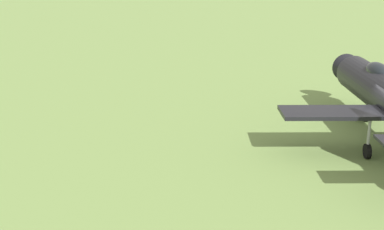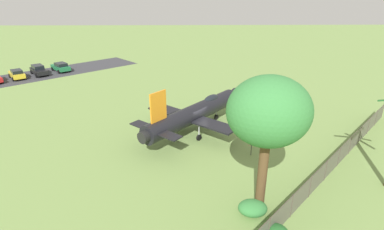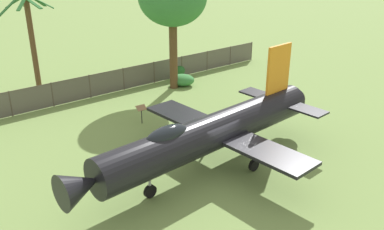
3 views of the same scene
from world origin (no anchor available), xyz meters
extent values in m
cone|color=black|center=(4.51, 5.32, 1.93)|extent=(2.17, 2.18, 1.48)
ellipsoid|color=black|center=(1.81, 2.14, 2.67)|extent=(2.11, 2.26, 0.84)
cube|color=black|center=(-2.63, 1.40, 1.71)|extent=(4.29, 4.02, 0.16)
cylinder|color=#A5A8AD|center=(2.47, 2.92, 1.03)|extent=(0.12, 0.12, 1.45)
cylinder|color=black|center=(2.47, 2.92, 0.30)|extent=(0.53, 0.57, 0.60)
cylinder|color=#A5A8AD|center=(-2.03, 0.04, 1.03)|extent=(0.12, 0.12, 1.45)
cylinder|color=black|center=(-2.03, 0.04, 0.30)|extent=(0.53, 0.57, 0.60)
camera|label=1|loc=(-20.52, -10.77, 7.58)|focal=50.88mm
camera|label=2|loc=(-0.78, -27.40, 13.10)|focal=28.30mm
camera|label=3|loc=(-1.30, 17.85, 10.40)|focal=38.78mm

